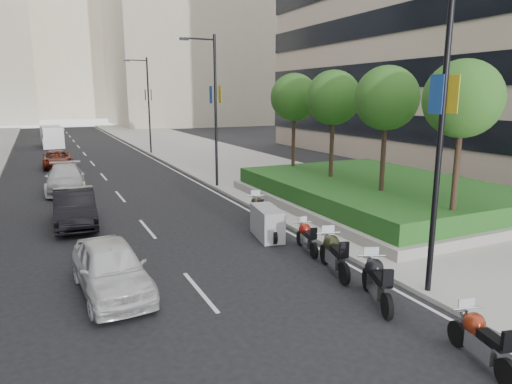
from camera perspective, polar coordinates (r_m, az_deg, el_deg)
ground at (r=11.00m, az=7.93°, el=-18.60°), size 160.00×160.00×0.00m
sidewalk_right at (r=40.84m, az=-4.65°, el=4.24°), size 10.00×100.00×0.15m
lane_edge at (r=39.30m, az=-11.90°, el=3.62°), size 0.12×100.00×0.01m
lane_centre at (r=38.44m, az=-19.45°, el=3.00°), size 0.12×100.00×0.01m
building_cream_right at (r=92.83m, az=-8.55°, el=19.60°), size 28.00×24.00×36.00m
building_cream_centre at (r=128.75m, az=-23.07°, el=17.10°), size 30.00×24.00×38.00m
planter at (r=24.09m, az=14.87°, el=-0.92°), size 10.00×14.00×0.40m
hedge at (r=23.97m, az=14.95°, el=0.48°), size 9.40×13.40×0.80m
tree_0 at (r=18.20m, az=24.43°, el=10.48°), size 2.80×2.80×6.30m
tree_1 at (r=21.02m, az=16.00°, el=11.15°), size 2.80×2.80×6.30m
tree_2 at (r=24.18m, az=9.64°, el=11.49°), size 2.80×2.80×6.30m
tree_3 at (r=27.56m, az=4.79°, el=11.66°), size 2.80×2.80×6.30m
lamp_post_0 at (r=12.96m, az=21.78°, el=8.90°), size 2.34×0.45×9.00m
lamp_post_1 at (r=27.53m, az=-5.39°, el=10.90°), size 2.34×0.45×9.00m
lamp_post_2 at (r=44.86m, az=-13.48°, el=11.05°), size 2.34×0.45×9.00m
motorcycle_1 at (r=11.08m, az=26.22°, el=-16.22°), size 0.79×2.10×1.06m
motorcycle_2 at (r=13.04m, az=14.84°, el=-10.71°), size 1.11×2.26×1.19m
motorcycle_3 at (r=14.83m, az=9.70°, el=-7.63°), size 0.90×2.36×1.19m
motorcycle_4 at (r=16.70m, az=6.34°, el=-5.64°), size 0.68×1.99×1.00m
motorcycle_5 at (r=18.07m, az=1.39°, el=-3.91°), size 1.15×2.16×1.25m
motorcycle_6 at (r=20.26m, az=0.20°, el=-2.16°), size 0.93×2.26×1.15m
car_a at (r=13.82m, az=-17.67°, el=-9.00°), size 2.04×4.53×1.51m
car_b at (r=21.37m, az=-21.70°, el=-1.82°), size 1.86×4.82×1.57m
car_c at (r=29.09m, az=-22.74°, el=1.56°), size 2.49×5.41×1.53m
car_d at (r=39.17m, az=-23.55°, el=3.79°), size 2.24×4.68×1.29m
delivery_van at (r=54.89m, az=-24.14°, el=6.24°), size 2.25×5.37×2.22m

